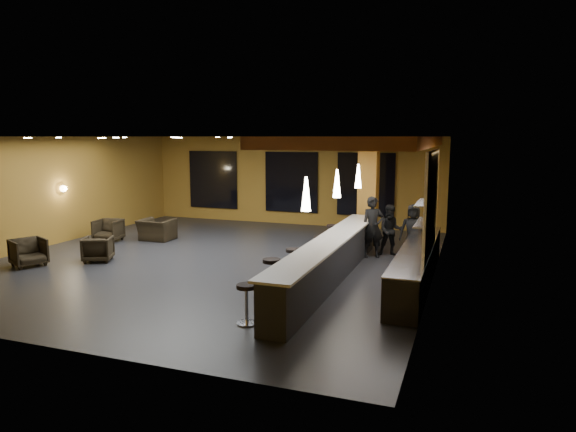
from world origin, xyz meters
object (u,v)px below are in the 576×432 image
(bar_counter, at_px, (331,261))
(staff_c, at_px, (413,231))
(armchair_b, at_px, (98,249))
(armchair_d, at_px, (157,230))
(column, at_px, (368,191))
(pendant_2, at_px, (358,176))
(pendant_0, at_px, (306,194))
(pendant_1, at_px, (337,183))
(bar_stool_4, at_px, (332,234))
(staff_a, at_px, (373,227))
(staff_b, at_px, (391,230))
(bar_stool_1, at_px, (272,272))
(bar_stool_0, at_px, (246,299))
(armchair_c, at_px, (108,230))
(prep_counter, at_px, (417,266))
(bar_stool_2, at_px, (293,259))
(bar_stool_3, at_px, (321,246))
(armchair_a, at_px, (28,252))

(bar_counter, height_order, staff_c, staff_c)
(armchair_b, bearing_deg, armchair_d, -112.71)
(column, relative_size, pendant_2, 5.00)
(pendant_0, relative_size, pendant_1, 1.00)
(pendant_0, bearing_deg, pendant_2, 90.00)
(staff_c, xyz_separation_m, bar_stool_4, (-2.50, 0.30, -0.30))
(staff_a, bearing_deg, bar_counter, -124.99)
(pendant_0, xyz_separation_m, staff_c, (1.60, 5.22, -1.57))
(staff_b, bearing_deg, bar_stool_1, -124.16)
(pendant_2, bearing_deg, column, 90.00)
(column, xyz_separation_m, bar_stool_0, (-0.72, -7.99, -1.25))
(pendant_1, height_order, staff_a, pendant_1)
(pendant_0, height_order, bar_stool_1, pendant_0)
(armchair_c, distance_m, bar_stool_1, 8.25)
(prep_counter, distance_m, bar_stool_1, 3.59)
(staff_b, relative_size, bar_stool_0, 1.97)
(pendant_2, height_order, bar_stool_2, pendant_2)
(pendant_0, xyz_separation_m, bar_stool_0, (-0.72, -1.39, -1.85))
(staff_a, relative_size, bar_stool_2, 2.36)
(bar_counter, xyz_separation_m, prep_counter, (2.00, 0.50, -0.07))
(bar_counter, xyz_separation_m, armchair_c, (-8.31, 2.11, -0.12))
(staff_a, bearing_deg, staff_b, 12.09)
(staff_c, height_order, bar_stool_4, staff_c)
(pendant_0, relative_size, bar_stool_3, 0.94)
(pendant_1, bearing_deg, armchair_a, -166.96)
(armchair_a, bearing_deg, bar_stool_4, -30.25)
(pendant_2, xyz_separation_m, staff_b, (0.97, 0.16, -1.59))
(pendant_2, height_order, armchair_c, pendant_2)
(prep_counter, xyz_separation_m, bar_stool_0, (-2.72, -3.89, 0.07))
(bar_stool_1, bearing_deg, bar_counter, 59.34)
(armchair_b, bearing_deg, staff_b, 178.63)
(bar_counter, distance_m, bar_stool_2, 0.94)
(staff_b, xyz_separation_m, armchair_b, (-7.69, -3.46, -0.41))
(prep_counter, height_order, pendant_0, pendant_0)
(column, relative_size, bar_stool_4, 4.61)
(armchair_b, distance_m, bar_stool_4, 6.97)
(staff_b, relative_size, staff_c, 0.97)
(staff_b, relative_size, bar_stool_1, 1.85)
(pendant_0, bearing_deg, armchair_d, 144.97)
(prep_counter, distance_m, staff_b, 2.87)
(bar_stool_2, bearing_deg, bar_stool_4, 89.43)
(pendant_0, relative_size, armchair_b, 0.90)
(bar_stool_0, bearing_deg, armchair_c, 144.09)
(pendant_2, height_order, bar_stool_0, pendant_2)
(staff_b, height_order, armchair_a, staff_b)
(staff_b, height_order, bar_stool_0, staff_b)
(armchair_a, bearing_deg, staff_c, -39.08)
(armchair_d, distance_m, bar_stool_3, 6.26)
(armchair_c, bearing_deg, bar_stool_4, 1.92)
(staff_a, relative_size, armchair_a, 2.13)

